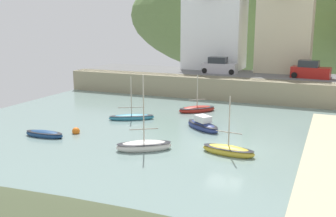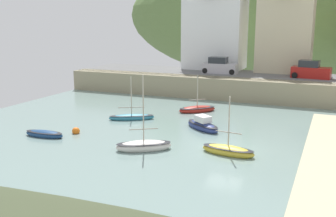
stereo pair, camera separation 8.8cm
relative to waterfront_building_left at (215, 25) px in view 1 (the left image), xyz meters
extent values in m
cube|color=gray|center=(8.34, -25.20, -8.05)|extent=(48.00, 40.00, 0.06)
cube|color=gray|center=(8.34, -8.20, -6.82)|extent=(48.00, 2.40, 2.40)
cube|color=#606060|center=(8.34, -4.50, -5.67)|extent=(48.00, 9.00, 0.10)
ellipsoid|color=#5E7C42|center=(13.46, 30.00, 1.65)|extent=(80.00, 44.00, 27.65)
cube|color=white|center=(0.00, 0.00, -0.94)|extent=(7.48, 5.29, 9.36)
cube|color=beige|center=(8.86, 0.00, -1.01)|extent=(6.34, 5.22, 9.23)
ellipsoid|color=teal|center=(-1.48, -20.48, -7.85)|extent=(3.96, 2.84, 0.64)
ellipsoid|color=black|center=(-1.48, -20.48, -7.67)|extent=(3.88, 2.78, 0.12)
cylinder|color=#B2A893|center=(-1.48, -20.48, -5.85)|extent=(0.09, 0.09, 3.36)
cylinder|color=gray|center=(-1.48, -20.48, -6.92)|extent=(2.09, 1.25, 0.07)
ellipsoid|color=silver|center=(3.31, -27.70, -7.78)|extent=(3.92, 3.19, 0.87)
ellipsoid|color=black|center=(3.31, -27.70, -7.55)|extent=(3.84, 3.13, 0.12)
cylinder|color=#B2A893|center=(3.31, -27.70, -5.11)|extent=(0.09, 0.09, 4.47)
cylinder|color=gray|center=(3.31, -27.70, -6.55)|extent=(1.67, 1.12, 0.07)
ellipsoid|color=gold|center=(8.81, -26.33, -7.81)|extent=(3.72, 1.65, 0.77)
ellipsoid|color=black|center=(8.81, -26.33, -7.60)|extent=(3.64, 1.61, 0.12)
cylinder|color=#B2A893|center=(8.81, -26.33, -5.78)|extent=(0.09, 0.09, 3.28)
cylinder|color=gray|center=(8.81, -26.33, -6.53)|extent=(1.79, 0.29, 0.07)
ellipsoid|color=navy|center=(5.34, -21.08, -7.81)|extent=(3.77, 3.23, 0.79)
ellipsoid|color=black|center=(5.34, -21.08, -7.59)|extent=(3.69, 3.17, 0.12)
cube|color=silver|center=(5.34, -21.08, -7.15)|extent=(1.58, 1.50, 0.51)
ellipsoid|color=navy|center=(-5.07, -27.79, -7.85)|extent=(3.28, 1.19, 0.63)
ellipsoid|color=black|center=(-5.07, -27.79, -7.67)|extent=(3.21, 1.17, 0.12)
ellipsoid|color=#A4241B|center=(2.88, -15.26, -7.82)|extent=(3.64, 3.52, 0.74)
ellipsoid|color=black|center=(2.88, -15.26, -7.62)|extent=(3.57, 3.45, 0.12)
cylinder|color=#B2A893|center=(2.88, -15.26, -5.94)|extent=(0.09, 0.09, 3.01)
cylinder|color=gray|center=(2.88, -15.26, -6.84)|extent=(1.31, 1.22, 0.07)
cube|color=#B6B2BB|center=(2.06, -4.50, -5.02)|extent=(4.10, 1.71, 1.20)
cube|color=#282D33|center=(1.81, -4.50, -4.07)|extent=(2.10, 1.51, 0.80)
cylinder|color=black|center=(3.71, -3.70, -5.30)|extent=(0.64, 0.22, 0.64)
cylinder|color=black|center=(3.71, -5.30, -5.30)|extent=(0.64, 0.22, 0.64)
cylinder|color=black|center=(0.41, -3.70, -5.30)|extent=(0.64, 0.22, 0.64)
cylinder|color=black|center=(0.41, -5.30, -5.30)|extent=(0.64, 0.22, 0.64)
cube|color=#AE1D18|center=(12.39, -4.50, -5.02)|extent=(4.24, 2.08, 1.20)
cube|color=#282D33|center=(12.14, -4.50, -4.07)|extent=(2.23, 1.69, 0.80)
cylinder|color=black|center=(14.04, -3.70, -5.30)|extent=(0.64, 0.22, 0.64)
cylinder|color=black|center=(14.04, -5.30, -5.30)|extent=(0.64, 0.22, 0.64)
cylinder|color=black|center=(10.74, -3.70, -5.30)|extent=(0.64, 0.22, 0.64)
cylinder|color=black|center=(10.74, -5.30, -5.30)|extent=(0.64, 0.22, 0.64)
sphere|color=orange|center=(-3.37, -26.13, -7.84)|extent=(0.61, 0.61, 0.61)
camera|label=1|loc=(14.84, -50.90, 0.60)|focal=42.61mm
camera|label=2|loc=(14.92, -50.87, 0.60)|focal=42.61mm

